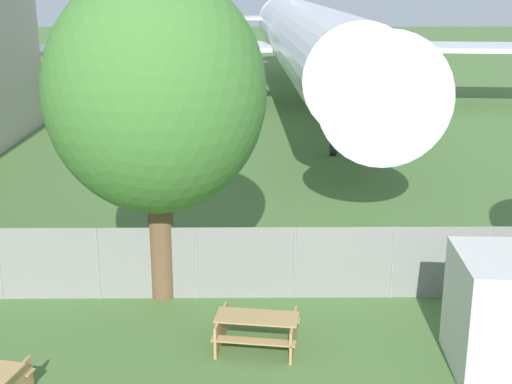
% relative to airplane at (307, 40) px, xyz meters
% --- Properties ---
extents(perimeter_fence, '(56.07, 0.07, 1.96)m').
position_rel_airplane_xyz_m(perimeter_fence, '(-4.97, -28.03, -3.37)').
color(perimeter_fence, gray).
rests_on(perimeter_fence, ground).
extents(airplane, '(37.80, 46.50, 13.16)m').
position_rel_airplane_xyz_m(airplane, '(0.00, 0.00, 0.00)').
color(airplane, white).
rests_on(airplane, ground).
extents(picnic_bench_near_cabin, '(2.05, 1.67, 0.76)m').
position_rel_airplane_xyz_m(picnic_bench_near_cabin, '(-3.43, -30.62, -3.87)').
color(picnic_bench_near_cabin, tan).
rests_on(picnic_bench_near_cabin, ground).
extents(tree_behind_benches, '(5.41, 5.41, 8.37)m').
position_rel_airplane_xyz_m(tree_behind_benches, '(-5.87, -27.87, 1.01)').
color(tree_behind_benches, brown).
rests_on(tree_behind_benches, ground).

